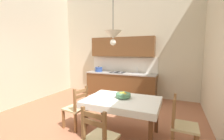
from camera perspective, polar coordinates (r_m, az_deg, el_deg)
ground_plane at (r=3.66m, az=-11.30°, el=-21.49°), size 5.84×6.50×0.10m
wall_back at (r=5.95m, az=4.94°, el=9.99°), size 5.84×0.12×4.00m
kitchen_cabinetry at (r=5.71m, az=3.34°, el=-1.39°), size 2.61×0.63×2.20m
dining_table at (r=3.10m, az=3.77°, el=-12.89°), size 1.44×0.99×0.75m
dining_chair_camera_side at (r=2.41m, az=-4.66°, el=-24.15°), size 0.48×0.48×0.93m
dining_chair_tv_side at (r=3.56m, az=-13.12°, el=-13.69°), size 0.48×0.48×0.93m
dining_chair_window_side at (r=3.00m, az=24.69°, el=-18.23°), size 0.43×0.43×0.93m
fruit_bowl at (r=3.12m, az=4.18°, el=-9.29°), size 0.30×0.30×0.12m
pendant_lamp at (r=2.85m, az=0.38°, el=12.87°), size 0.32×0.32×0.80m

